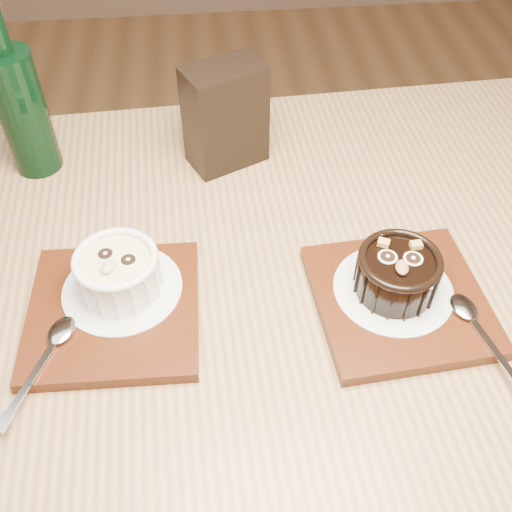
{
  "coord_description": "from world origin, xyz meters",
  "views": [
    {
      "loc": [
        0.19,
        -0.22,
        1.27
      ],
      "look_at": [
        0.23,
        0.2,
        0.81
      ],
      "focal_mm": 42.0,
      "sensor_mm": 36.0,
      "label": 1
    }
  ],
  "objects": [
    {
      "name": "ramekin_dark",
      "position": [
        0.38,
        0.18,
        0.79
      ],
      "size": [
        0.09,
        0.09,
        0.05
      ],
      "rotation": [
        0.0,
        0.0,
        -0.2
      ],
      "color": "black",
      "rests_on": "doily_right"
    },
    {
      "name": "spoon_left",
      "position": [
        0.01,
        0.12,
        0.77
      ],
      "size": [
        0.08,
        0.13,
        0.01
      ],
      "primitive_type": null,
      "rotation": [
        0.0,
        0.0,
        -0.39
      ],
      "color": "silver",
      "rests_on": "tray_left"
    },
    {
      "name": "ramekin_white",
      "position": [
        0.09,
        0.21,
        0.79
      ],
      "size": [
        0.09,
        0.09,
        0.05
      ],
      "rotation": [
        0.0,
        0.0,
        -0.43
      ],
      "color": "white",
      "rests_on": "doily_left"
    },
    {
      "name": "tray_left",
      "position": [
        0.08,
        0.19,
        0.76
      ],
      "size": [
        0.18,
        0.18,
        0.01
      ],
      "primitive_type": "cube",
      "rotation": [
        0.0,
        0.0,
        -0.03
      ],
      "color": "#461C0B",
      "rests_on": "table"
    },
    {
      "name": "spoon_right",
      "position": [
        0.45,
        0.11,
        0.77
      ],
      "size": [
        0.06,
        0.14,
        0.01
      ],
      "primitive_type": null,
      "rotation": [
        0.0,
        0.0,
        0.23
      ],
      "color": "silver",
      "rests_on": "tray_right"
    },
    {
      "name": "condiment_stand",
      "position": [
        0.21,
        0.45,
        0.82
      ],
      "size": [
        0.12,
        0.1,
        0.14
      ],
      "primitive_type": "cube",
      "rotation": [
        0.0,
        0.0,
        0.44
      ],
      "color": "black",
      "rests_on": "table"
    },
    {
      "name": "doily_right",
      "position": [
        0.38,
        0.18,
        0.77
      ],
      "size": [
        0.13,
        0.13,
        0.0
      ],
      "primitive_type": "cylinder",
      "color": "silver",
      "rests_on": "tray_right"
    },
    {
      "name": "green_bottle",
      "position": [
        -0.04,
        0.46,
        0.84
      ],
      "size": [
        0.06,
        0.06,
        0.23
      ],
      "color": "black",
      "rests_on": "table"
    },
    {
      "name": "tray_right",
      "position": [
        0.38,
        0.17,
        0.76
      ],
      "size": [
        0.19,
        0.19,
        0.01
      ],
      "primitive_type": "cube",
      "rotation": [
        0.0,
        0.0,
        0.08
      ],
      "color": "#461C0B",
      "rests_on": "table"
    },
    {
      "name": "doily_left",
      "position": [
        0.09,
        0.21,
        0.77
      ],
      "size": [
        0.13,
        0.13,
        0.0
      ],
      "primitive_type": "cylinder",
      "color": "silver",
      "rests_on": "tray_left"
    },
    {
      "name": "table",
      "position": [
        0.23,
        0.19,
        0.66
      ],
      "size": [
        1.24,
        0.86,
        0.75
      ],
      "rotation": [
        0.0,
        0.0,
        0.05
      ],
      "color": "brown",
      "rests_on": "ground"
    }
  ]
}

